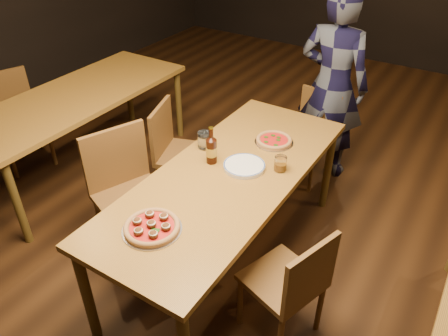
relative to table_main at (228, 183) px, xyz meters
The scene contains 15 objects.
ground 0.68m from the table_main, ahead, with size 9.00×9.00×0.00m, color black.
table_main is the anchor object (origin of this frame).
table_left 1.73m from the table_main, 169.99° to the left, with size 0.80×2.00×0.75m.
chair_main_nw 0.67m from the table_main, 154.68° to the right, with size 0.45×0.45×0.97m, color brown, non-canonical shape.
chair_main_sw 0.81m from the table_main, 147.44° to the left, with size 0.41×0.41×0.88m, color brown, non-canonical shape.
chair_main_e 0.68m from the table_main, 28.92° to the right, with size 0.38×0.38×0.82m, color brown, non-canonical shape.
chair_end 1.27m from the table_main, 88.69° to the left, with size 0.38×0.38×0.81m, color brown, non-canonical shape.
chair_nbr_left 2.27m from the table_main, behind, with size 0.42×0.42×0.89m, color brown, non-canonical shape.
pizza_meatball 0.66m from the table_main, 95.78° to the right, with size 0.31×0.31×0.06m.
pizza_margherita 0.50m from the table_main, 81.94° to the left, with size 0.27×0.27×0.03m.
plate_stack 0.15m from the table_main, 64.45° to the left, with size 0.26×0.26×0.03m, color white.
beer_bottle 0.23m from the table_main, 162.12° to the left, with size 0.07×0.07×0.25m.
water_glass 0.37m from the table_main, 149.48° to the left, with size 0.09×0.09×0.11m, color white.
amber_glass 0.35m from the table_main, 39.06° to the left, with size 0.08×0.08×0.10m, color #A65F12.
diner 1.48m from the table_main, 85.71° to the left, with size 0.60×0.39×1.64m, color black.
Camera 1 is at (1.16, -1.88, 2.31)m, focal length 35.00 mm.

